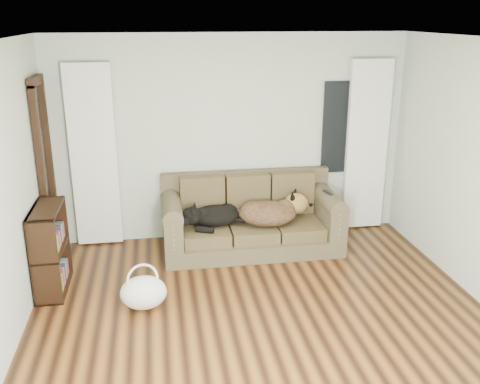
{
  "coord_description": "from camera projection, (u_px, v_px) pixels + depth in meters",
  "views": [
    {
      "loc": [
        -0.94,
        -4.09,
        2.81
      ],
      "look_at": [
        -0.02,
        1.6,
        0.88
      ],
      "focal_mm": 40.0,
      "sensor_mm": 36.0,
      "label": 1
    }
  ],
  "objects": [
    {
      "name": "window_pane",
      "position": [
        341.0,
        128.0,
        6.95
      ],
      "size": [
        0.5,
        0.03,
        1.2
      ],
      "primitive_type": "cube",
      "color": "black",
      "rests_on": "wall_back"
    },
    {
      "name": "ceiling",
      "position": [
        277.0,
        43.0,
        4.04
      ],
      "size": [
        5.0,
        5.0,
        0.0
      ],
      "primitive_type": "plane",
      "color": "white",
      "rests_on": "ground"
    },
    {
      "name": "tote_bag",
      "position": [
        144.0,
        293.0,
        5.32
      ],
      "size": [
        0.49,
        0.4,
        0.34
      ],
      "primitive_type": "ellipsoid",
      "rotation": [
        0.0,
        0.0,
        -0.09
      ],
      "color": "white",
      "rests_on": "floor"
    },
    {
      "name": "floor",
      "position": [
        271.0,
        338.0,
        4.86
      ],
      "size": [
        5.0,
        5.0,
        0.0
      ],
      "primitive_type": "plane",
      "color": "black",
      "rests_on": "ground"
    },
    {
      "name": "curtain_right",
      "position": [
        367.0,
        146.0,
        7.04
      ],
      "size": [
        0.55,
        0.08,
        2.25
      ],
      "primitive_type": "cube",
      "color": "white",
      "rests_on": "ground"
    },
    {
      "name": "wall_back",
      "position": [
        231.0,
        138.0,
        6.79
      ],
      "size": [
        4.5,
        0.04,
        2.6
      ],
      "primitive_type": "cube",
      "color": "#B6BDB4",
      "rests_on": "ground"
    },
    {
      "name": "dog_shepherd",
      "position": [
        271.0,
        213.0,
        6.54
      ],
      "size": [
        0.8,
        0.62,
        0.32
      ],
      "primitive_type": "ellipsoid",
      "rotation": [
        0.0,
        0.0,
        3.0
      ],
      "color": "black",
      "rests_on": "sofa"
    },
    {
      "name": "sofa",
      "position": [
        251.0,
        215.0,
        6.6
      ],
      "size": [
        2.17,
        0.94,
        0.89
      ],
      "primitive_type": "cube",
      "color": "#413F26",
      "rests_on": "floor"
    },
    {
      "name": "curtain_left",
      "position": [
        94.0,
        157.0,
        6.51
      ],
      "size": [
        0.55,
        0.08,
        2.25
      ],
      "primitive_type": "cube",
      "color": "white",
      "rests_on": "ground"
    },
    {
      "name": "bookshelf",
      "position": [
        50.0,
        246.0,
        5.58
      ],
      "size": [
        0.34,
        0.76,
        0.93
      ],
      "primitive_type": "cube",
      "rotation": [
        0.0,
        0.0,
        -0.09
      ],
      "color": "black",
      "rests_on": "floor"
    },
    {
      "name": "tv_remote",
      "position": [
        328.0,
        192.0,
        6.54
      ],
      "size": [
        0.09,
        0.2,
        0.02
      ],
      "primitive_type": "cube",
      "rotation": [
        0.0,
        0.0,
        0.21
      ],
      "color": "black",
      "rests_on": "sofa"
    },
    {
      "name": "door_casing",
      "position": [
        46.0,
        175.0,
        6.12
      ],
      "size": [
        0.07,
        0.6,
        2.1
      ],
      "primitive_type": "cube",
      "color": "black",
      "rests_on": "ground"
    },
    {
      "name": "dog_black_lab",
      "position": [
        213.0,
        215.0,
        6.49
      ],
      "size": [
        0.61,
        0.43,
        0.25
      ],
      "primitive_type": "ellipsoid",
      "rotation": [
        0.0,
        0.0,
        0.03
      ],
      "color": "black",
      "rests_on": "sofa"
    }
  ]
}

